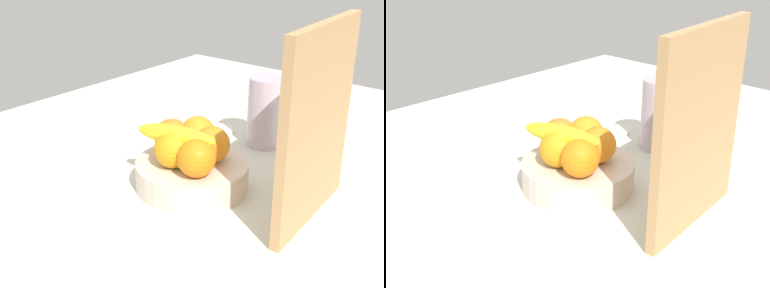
# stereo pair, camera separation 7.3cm
# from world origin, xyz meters

# --- Properties ---
(ground_plane) EXTENTS (1.80, 1.40, 0.03)m
(ground_plane) POSITION_xyz_m (0.00, 0.00, -0.01)
(ground_plane) COLOR beige
(fruit_bowl) EXTENTS (0.23, 0.23, 0.06)m
(fruit_bowl) POSITION_xyz_m (0.01, 0.02, 0.03)
(fruit_bowl) COLOR beige
(fruit_bowl) RESTS_ON ground_plane
(orange_front_left) EXTENTS (0.07, 0.07, 0.07)m
(orange_front_left) POSITION_xyz_m (-0.02, 0.04, 0.09)
(orange_front_left) COLOR orange
(orange_front_left) RESTS_ON fruit_bowl
(orange_front_right) EXTENTS (0.07, 0.07, 0.07)m
(orange_front_right) POSITION_xyz_m (-0.05, -0.01, 0.09)
(orange_front_right) COLOR orange
(orange_front_right) RESTS_ON fruit_bowl
(orange_center) EXTENTS (0.07, 0.07, 0.07)m
(orange_center) POSITION_xyz_m (0.00, -0.05, 0.09)
(orange_center) COLOR orange
(orange_center) RESTS_ON fruit_bowl
(orange_back_left) EXTENTS (0.07, 0.07, 0.07)m
(orange_back_left) POSITION_xyz_m (0.05, -0.00, 0.09)
(orange_back_left) COLOR orange
(orange_back_left) RESTS_ON fruit_bowl
(orange_back_right) EXTENTS (0.07, 0.07, 0.07)m
(orange_back_right) POSITION_xyz_m (0.05, 0.06, 0.09)
(orange_back_right) COLOR orange
(orange_back_right) RESTS_ON fruit_bowl
(banana_bunch) EXTENTS (0.10, 0.18, 0.08)m
(banana_bunch) POSITION_xyz_m (0.03, 0.00, 0.10)
(banana_bunch) COLOR yellow
(banana_bunch) RESTS_ON fruit_bowl
(cutting_board) EXTENTS (0.28, 0.04, 0.36)m
(cutting_board) POSITION_xyz_m (-0.04, 0.26, 0.18)
(cutting_board) COLOR tan
(cutting_board) RESTS_ON ground_plane
(thermos_tumbler) EXTENTS (0.08, 0.08, 0.17)m
(thermos_tumbler) POSITION_xyz_m (-0.27, 0.01, 0.09)
(thermos_tumbler) COLOR #C0B0C6
(thermos_tumbler) RESTS_ON ground_plane
(jar_lid) EXTENTS (0.08, 0.08, 0.01)m
(jar_lid) POSITION_xyz_m (-0.27, -0.12, 0.01)
(jar_lid) COLOR silver
(jar_lid) RESTS_ON ground_plane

